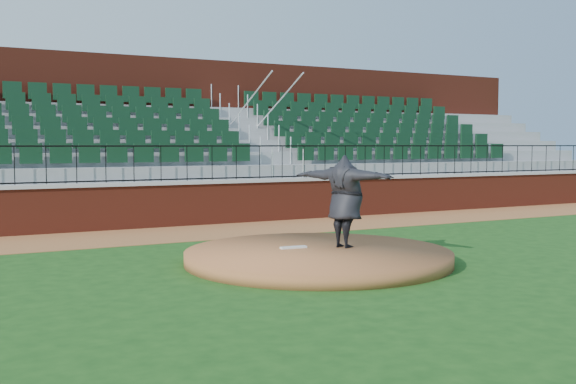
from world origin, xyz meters
The scene contains 10 objects.
ground centered at (0.00, 0.00, 0.00)m, with size 90.00×90.00×0.00m, color #174112.
warning_track centered at (0.00, 5.40, 0.01)m, with size 34.00×3.20×0.01m, color #94552D.
field_wall centered at (0.00, 7.00, 0.60)m, with size 34.00×0.35×1.20m, color maroon.
wall_cap centered at (0.00, 7.00, 1.25)m, with size 34.00×0.45×0.10m, color #B7B7B7.
wall_railing centered at (0.00, 7.00, 1.80)m, with size 34.00×0.05×1.00m, color black, non-canonical shape.
seating_stands centered at (0.00, 9.72, 2.30)m, with size 34.00×5.10×4.60m, color gray, non-canonical shape.
concourse_wall centered at (0.00, 12.52, 2.75)m, with size 34.00×0.50×5.50m, color maroon.
pitchers_mound centered at (-0.17, -0.10, 0.12)m, with size 5.27×5.27×0.25m, color brown.
pitching_rubber centered at (-0.49, 0.34, 0.27)m, with size 0.55×0.14×0.04m, color silver.
pitcher centered at (0.50, -0.03, 1.19)m, with size 2.31×0.63×1.88m, color black.
Camera 1 is at (-6.87, -11.51, 2.33)m, focal length 42.04 mm.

